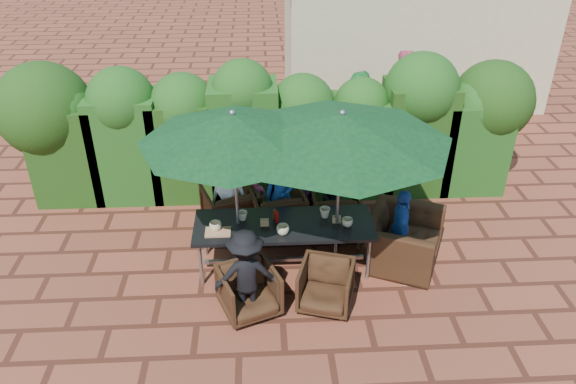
{
  "coord_description": "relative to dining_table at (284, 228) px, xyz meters",
  "views": [
    {
      "loc": [
        -0.23,
        -6.54,
        5.13
      ],
      "look_at": [
        0.15,
        0.4,
        1.06
      ],
      "focal_mm": 35.0,
      "sensor_mm": 36.0,
      "label": 1
    }
  ],
  "objects": [
    {
      "name": "child_left",
      "position": [
        -0.39,
        1.12,
        -0.23
      ],
      "size": [
        0.34,
        0.28,
        0.89
      ],
      "primitive_type": "imported",
      "rotation": [
        0.0,
        0.0,
        0.07
      ],
      "color": "#DD4E74",
      "rests_on": "ground"
    },
    {
      "name": "adult_near_left",
      "position": [
        -0.52,
        -0.96,
        -0.04
      ],
      "size": [
        0.85,
        0.45,
        1.27
      ],
      "primitive_type": "imported",
      "rotation": [
        0.0,
        0.0,
        3.24
      ],
      "color": "black",
      "rests_on": "ground"
    },
    {
      "name": "ketchup_bottle",
      "position": [
        -0.09,
        0.05,
        0.16
      ],
      "size": [
        0.04,
        0.04,
        0.17
      ],
      "primitive_type": "cylinder",
      "color": "#B20C0A",
      "rests_on": "dining_table"
    },
    {
      "name": "cup_e",
      "position": [
        0.88,
        -0.1,
        0.13
      ],
      "size": [
        0.15,
        0.15,
        0.12
      ],
      "primitive_type": "imported",
      "color": "beige",
      "rests_on": "dining_table"
    },
    {
      "name": "dining_table",
      "position": [
        0.0,
        0.0,
        0.0
      ],
      "size": [
        2.54,
        0.9,
        0.75
      ],
      "color": "black",
      "rests_on": "ground"
    },
    {
      "name": "adult_far_left",
      "position": [
        -0.81,
        1.02,
        -0.06
      ],
      "size": [
        0.7,
        0.55,
        1.24
      ],
      "primitive_type": "imported",
      "rotation": [
        0.0,
        0.0,
        -0.36
      ],
      "color": "white",
      "rests_on": "ground"
    },
    {
      "name": "adult_far_mid",
      "position": [
        0.0,
        0.92,
        -0.0
      ],
      "size": [
        0.52,
        0.44,
        1.35
      ],
      "primitive_type": "imported",
      "rotation": [
        0.0,
        0.0,
        -0.1
      ],
      "color": "#1F4FA9",
      "rests_on": "ground"
    },
    {
      "name": "chair_near_right",
      "position": [
        0.51,
        -0.86,
        -0.33
      ],
      "size": [
        0.84,
        0.81,
        0.7
      ],
      "primitive_type": "imported",
      "rotation": [
        0.0,
        0.0,
        -0.29
      ],
      "color": "black",
      "rests_on": "ground"
    },
    {
      "name": "serving_tray",
      "position": [
        -0.92,
        -0.17,
        0.08
      ],
      "size": [
        0.35,
        0.25,
        0.02
      ],
      "primitive_type": "cube",
      "color": "#A97851",
      "rests_on": "dining_table"
    },
    {
      "name": "cup_d",
      "position": [
        0.6,
        0.15,
        0.15
      ],
      "size": [
        0.15,
        0.15,
        0.14
      ],
      "primitive_type": "imported",
      "color": "beige",
      "rests_on": "dining_table"
    },
    {
      "name": "cup_b",
      "position": [
        -0.58,
        0.14,
        0.14
      ],
      "size": [
        0.14,
        0.14,
        0.13
      ],
      "primitive_type": "imported",
      "color": "beige",
      "rests_on": "dining_table"
    },
    {
      "name": "chair_far_left",
      "position": [
        -0.81,
        1.05,
        -0.27
      ],
      "size": [
        1.0,
        0.97,
        0.81
      ],
      "primitive_type": "imported",
      "rotation": [
        0.0,
        0.0,
        3.49
      ],
      "color": "black",
      "rests_on": "ground"
    },
    {
      "name": "pedestrian_c",
      "position": [
        3.33,
        4.39,
        0.09
      ],
      "size": [
        1.05,
        0.63,
        1.53
      ],
      "primitive_type": "imported",
      "rotation": [
        0.0,
        0.0,
        2.94
      ],
      "color": "gray",
      "rests_on": "ground"
    },
    {
      "name": "number_block_left",
      "position": [
        -0.27,
        -0.03,
        0.12
      ],
      "size": [
        0.12,
        0.06,
        0.1
      ],
      "primitive_type": "cube",
      "color": "tan",
      "rests_on": "dining_table"
    },
    {
      "name": "pedestrian_b",
      "position": [
        2.64,
        4.33,
        0.28
      ],
      "size": [
        1.04,
        0.8,
        1.92
      ],
      "primitive_type": "imported",
      "rotation": [
        0.0,
        0.0,
        3.42
      ],
      "color": "#DD4E74",
      "rests_on": "ground"
    },
    {
      "name": "ground",
      "position": [
        -0.07,
        -0.04,
        -0.68
      ],
      "size": [
        80.0,
        80.0,
        0.0
      ],
      "primitive_type": "plane",
      "color": "brown",
      "rests_on": "ground"
    },
    {
      "name": "chair_end_right",
      "position": [
        1.74,
        0.04,
        -0.17
      ],
      "size": [
        1.17,
        1.38,
        1.02
      ],
      "primitive_type": "imported",
      "rotation": [
        0.0,
        0.0,
        1.15
      ],
      "color": "black",
      "rests_on": "ground"
    },
    {
      "name": "cup_a",
      "position": [
        -0.95,
        -0.11,
        0.14
      ],
      "size": [
        0.16,
        0.16,
        0.13
      ],
      "primitive_type": "imported",
      "color": "beige",
      "rests_on": "dining_table"
    },
    {
      "name": "chair_far_right",
      "position": [
        0.86,
        0.93,
        -0.29
      ],
      "size": [
        0.76,
        0.71,
        0.77
      ],
      "primitive_type": "imported",
      "rotation": [
        0.0,
        0.0,
        3.13
      ],
      "color": "black",
      "rests_on": "ground"
    },
    {
      "name": "chair_far_mid",
      "position": [
        -0.06,
        0.92,
        -0.26
      ],
      "size": [
        0.95,
        0.9,
        0.84
      ],
      "primitive_type": "imported",
      "rotation": [
        0.0,
        0.0,
        3.34
      ],
      "color": "black",
      "rests_on": "ground"
    },
    {
      "name": "sauce_bottle",
      "position": [
        -0.13,
        0.12,
        0.16
      ],
      "size": [
        0.04,
        0.04,
        0.17
      ],
      "primitive_type": "cylinder",
      "color": "#4C230C",
      "rests_on": "dining_table"
    },
    {
      "name": "cup_c",
      "position": [
        -0.03,
        -0.25,
        0.14
      ],
      "size": [
        0.17,
        0.17,
        0.14
      ],
      "primitive_type": "imported",
      "color": "beige",
      "rests_on": "dining_table"
    },
    {
      "name": "number_block_right",
      "position": [
        0.74,
        -0.0,
        0.12
      ],
      "size": [
        0.12,
        0.06,
        0.1
      ],
      "primitive_type": "cube",
      "color": "tan",
      "rests_on": "dining_table"
    },
    {
      "name": "umbrella_left",
      "position": [
        -0.65,
        0.05,
        1.54
      ],
      "size": [
        2.5,
        2.5,
        2.46
      ],
      "color": "gray",
      "rests_on": "ground"
    },
    {
      "name": "umbrella_right",
      "position": [
        0.75,
        -0.03,
        1.54
      ],
      "size": [
        2.93,
        2.93,
        2.46
      ],
      "color": "gray",
      "rests_on": "ground"
    },
    {
      "name": "building",
      "position": [
        3.43,
        6.95,
        0.93
      ],
      "size": [
        6.2,
        3.08,
        3.2
      ],
      "color": "beige",
      "rests_on": "ground"
    },
    {
      "name": "pedestrian_a",
      "position": [
        1.74,
        4.14,
        0.11
      ],
      "size": [
        1.49,
        1.31,
        1.58
      ],
      "primitive_type": "imported",
      "rotation": [
        0.0,
        0.0,
        2.49
      ],
      "color": "#278F3B",
      "rests_on": "ground"
    },
    {
      "name": "adult_end_right",
      "position": [
        1.69,
        0.05,
        -0.08
      ],
      "size": [
        0.44,
        0.74,
        1.19
      ],
      "primitive_type": "imported",
      "rotation": [
        0.0,
        0.0,
        1.43
      ],
      "color": "#1F4FA9",
      "rests_on": "ground"
    },
    {
      "name": "chair_near_left",
      "position": [
        -0.5,
        -0.92,
        -0.32
      ],
      "size": [
        0.89,
        0.87,
        0.72
      ],
      "primitive_type": "imported",
      "rotation": [
        0.0,
        0.0,
        0.38
      ],
      "color": "black",
      "rests_on": "ground"
    },
    {
      "name": "hedge_wall",
      "position": [
        -0.23,
        2.28,
        0.63
      ],
      "size": [
        9.1,
        1.6,
        2.5
      ],
      "color": "#14340E",
      "rests_on": "ground"
    },
    {
      "name": "child_right",
      "position": [
        0.42,
        1.12,
        -0.26
      ],
      "size": [
        0.34,
        0.3,
        0.83
      ],
      "primitive_type": "imported",
      "rotation": [
        0.0,
        0.0,
        0.19
      ],
      "color": "#7F4392",
      "rests_on": "ground"
    },
    {
      "name": "adult_far_right",
      "position": [
        0.85,
        0.96,
        -0.1
      ],
      "size": [
        0.58,
        0.38,
        1.15
      ],
      "primitive_type": "imported",
      "rotation": [
        0.0,
        0.0,
        0.09
      ],
      "color": "black",
      "rests_on": "ground"
    }
  ]
}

